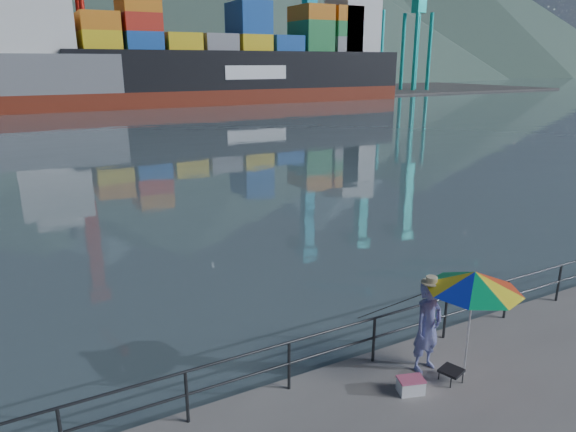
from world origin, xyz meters
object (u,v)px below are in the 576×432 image
object	(u,v)px
cooler_bag	(411,386)
fisherman	(428,327)
beach_umbrella	(474,281)
container_ship	(254,63)

from	to	relation	value
cooler_bag	fisherman	bearing A→B (deg)	49.57
beach_umbrella	container_ship	size ratio (longest dim) A/B	0.04
cooler_bag	container_ship	bearing A→B (deg)	85.55
beach_umbrella	cooler_bag	distance (m)	2.33
fisherman	cooler_bag	distance (m)	1.23
fisherman	container_ship	world-z (taller)	container_ship
beach_umbrella	container_ship	distance (m)	76.45
fisherman	container_ship	xyz separation A→B (m)	(28.63, 70.45, 4.95)
beach_umbrella	fisherman	bearing A→B (deg)	134.96
fisherman	cooler_bag	bearing A→B (deg)	-154.97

